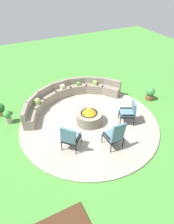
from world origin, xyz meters
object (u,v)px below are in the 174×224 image
Objects in this scene: lounge_chair_back_left at (129,112)px; potted_plant_2 at (1,109)px; curved_stone_bench at (67,95)px; potted_plant_1 at (150,93)px; lounge_chair_front_right at (115,135)px; fire_pit at (89,116)px; lounge_chair_front_left at (70,137)px; potted_plant_0 at (8,116)px.

potted_plant_2 is (-4.65, 2.96, -0.28)m from lounge_chair_back_left.
curved_stone_bench reaches higher than potted_plant_1.
lounge_chair_front_right is 1.73× the size of potted_plant_1.
fire_pit reaches higher than potted_plant_2.
fire_pit is 0.22× the size of curved_stone_bench.
lounge_chair_front_left is 1.65× the size of potted_plant_1.
curved_stone_bench is at bearing 92.61° from lounge_chair_front_right.
lounge_chair_back_left is at bearing -27.07° from potted_plant_0.
lounge_chair_front_right is 3.84m from potted_plant_1.
lounge_chair_back_left is 1.49× the size of potted_plant_1.
lounge_chair_front_right reaches higher than potted_plant_0.
lounge_chair_front_left is at bearing -59.48° from potted_plant_2.
curved_stone_bench is 8.59× the size of potted_plant_2.
lounge_chair_front_right is at bearing -49.00° from potted_plant_2.
lounge_chair_back_left reaches higher than potted_plant_1.
lounge_chair_front_right reaches higher than fire_pit.
fire_pit is at bearing -83.89° from curved_stone_bench.
curved_stone_bench is at bearing -6.78° from potted_plant_2.
lounge_chair_back_left is at bearing -32.49° from potted_plant_2.
potted_plant_1 is (3.49, 0.29, 0.00)m from fire_pit.
potted_plant_0 is at bearing 90.35° from lounge_chair_back_left.
lounge_chair_front_left is 1.79× the size of potted_plant_0.
lounge_chair_front_right is at bearing 152.67° from lounge_chair_back_left.
potted_plant_1 is (2.03, 1.01, -0.23)m from lounge_chair_back_left.
fire_pit is at bearing 92.53° from lounge_chair_front_right.
lounge_chair_front_left is at bearing 153.77° from lounge_chair_front_right.
potted_plant_0 is 0.92× the size of potted_plant_1.
potted_plant_1 is at bearing 4.81° from fire_pit.
lounge_chair_front_left is (-1.27, -1.02, 0.26)m from fire_pit.
potted_plant_1 is (3.32, 1.92, -0.27)m from lounge_chair_front_right.
lounge_chair_front_right is (1.44, -0.61, 0.01)m from lounge_chair_front_left.
potted_plant_0 is at bearing 168.96° from potted_plant_1.
lounge_chair_front_left reaches higher than potted_plant_0.
potted_plant_0 reaches higher than potted_plant_2.
lounge_chair_back_left is 5.52m from potted_plant_2.
lounge_chair_front_right is at bearing 22.44° from lounge_chair_front_left.
lounge_chair_back_left is 2.28m from potted_plant_1.
curved_stone_bench is 2.82m from potted_plant_0.
potted_plant_2 is (-1.93, 3.27, -0.31)m from lounge_chair_front_left.
potted_plant_1 reaches higher than potted_plant_2.
fire_pit is 3.39m from potted_plant_0.
potted_plant_0 is at bearing 169.14° from lounge_chair_front_left.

